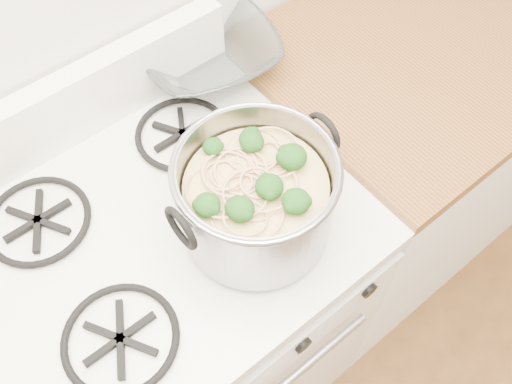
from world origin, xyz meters
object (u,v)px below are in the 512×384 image
Objects in this scene: gas_range at (183,316)px; stock_pot at (256,199)px; glass_bowl at (207,58)px; spatula at (251,156)px.

stock_pot reaches higher than gas_range.
glass_bowl is at bearing 65.55° from stock_pot.
spatula is (0.09, 0.12, -0.08)m from stock_pot.
gas_range is 0.61m from stock_pot.
gas_range is at bearing -165.14° from spatula.
stock_pot reaches higher than glass_bowl.
glass_bowl reaches higher than gas_range.
spatula reaches higher than gas_range.
stock_pot is at bearing -110.90° from spatula.
spatula is at bearing 0.27° from gas_range.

